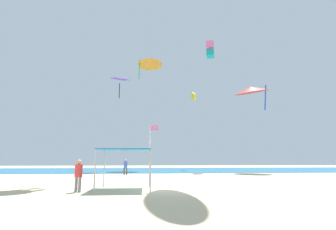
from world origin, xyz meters
The scene contains 11 objects.
ground centered at (0.00, 0.00, -0.05)m, with size 110.00×110.00×0.10m, color beige.
ocean_strip centered at (0.00, 26.09, 0.01)m, with size 110.00×19.96×0.03m, color #1E6B93.
canopy_tent centered at (-2.53, 0.11, 2.12)m, with size 2.87×3.00×2.23m.
person_leftmost centered at (-3.59, 13.83, 0.98)m, with size 0.43×0.40×1.67m.
person_central centered at (-4.84, -0.91, 0.97)m, with size 0.39×0.39×1.65m.
banner_flag centered at (-1.05, 3.30, 2.41)m, with size 0.61×0.06×4.04m.
kite_delta_orange centered at (-0.98, 25.46, 17.40)m, with size 4.53×4.58×3.51m.
kite_diamond_purple centered at (-5.44, 22.04, 13.20)m, with size 2.89×2.87×3.19m.
kite_box_pink centered at (8.26, 21.80, 18.40)m, with size 1.49×1.57×2.56m.
kite_parafoil_yellow centered at (6.58, 27.59, 12.37)m, with size 0.32×3.78×2.28m.
kite_delta_red centered at (12.59, 17.46, 10.90)m, with size 6.29×6.28×3.99m.
Camera 1 is at (-1.34, -14.80, 1.66)m, focal length 27.38 mm.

